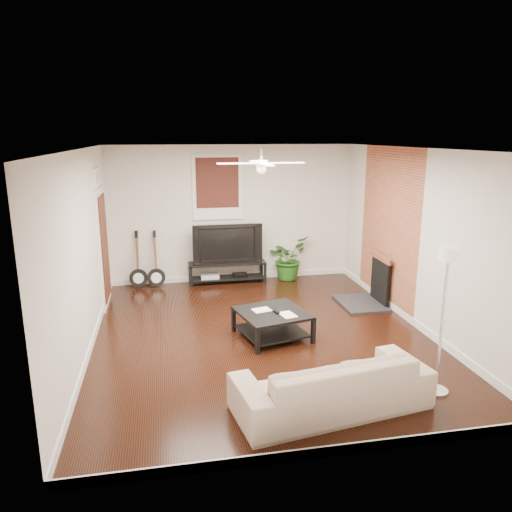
% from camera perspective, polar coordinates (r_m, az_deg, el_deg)
% --- Properties ---
extents(room, '(5.01, 6.01, 2.81)m').
position_cam_1_polar(room, '(7.15, 0.60, 1.18)').
color(room, black).
rests_on(room, ground).
extents(brick_accent, '(0.02, 2.20, 2.80)m').
position_cam_1_polar(brick_accent, '(8.88, 15.24, 3.23)').
color(brick_accent, '#A95936').
rests_on(brick_accent, floor).
extents(fireplace, '(0.80, 1.10, 0.92)m').
position_cam_1_polar(fireplace, '(8.98, 13.20, -2.71)').
color(fireplace, black).
rests_on(fireplace, floor).
extents(window_back, '(1.00, 0.06, 1.30)m').
position_cam_1_polar(window_back, '(9.91, -4.55, 7.98)').
color(window_back, black).
rests_on(window_back, wall_back).
extents(door_left, '(0.08, 1.00, 2.50)m').
position_cam_1_polar(door_left, '(8.97, -17.53, 2.19)').
color(door_left, white).
rests_on(door_left, wall_left).
extents(tv_stand, '(1.57, 0.42, 0.44)m').
position_cam_1_polar(tv_stand, '(10.08, -3.38, -1.93)').
color(tv_stand, black).
rests_on(tv_stand, floor).
extents(tv, '(1.41, 0.18, 0.81)m').
position_cam_1_polar(tv, '(9.94, -3.44, 1.57)').
color(tv, black).
rests_on(tv, tv_stand).
extents(coffee_table, '(1.16, 1.16, 0.40)m').
position_cam_1_polar(coffee_table, '(7.44, 1.91, -8.00)').
color(coffee_table, black).
rests_on(coffee_table, floor).
extents(sofa, '(2.30, 1.20, 0.64)m').
position_cam_1_polar(sofa, '(5.65, 8.87, -14.42)').
color(sofa, tan).
rests_on(sofa, floor).
extents(floor_lamp, '(0.34, 0.34, 1.79)m').
position_cam_1_polar(floor_lamp, '(6.05, 20.99, -7.24)').
color(floor_lamp, silver).
rests_on(floor_lamp, floor).
extents(potted_plant, '(1.09, 1.09, 0.92)m').
position_cam_1_polar(potted_plant, '(10.30, 3.76, -0.22)').
color(potted_plant, '#235C1A').
rests_on(potted_plant, floor).
extents(guitar_left, '(0.37, 0.27, 1.16)m').
position_cam_1_polar(guitar_left, '(9.89, -13.74, -0.46)').
color(guitar_left, black).
rests_on(guitar_left, floor).
extents(guitar_right, '(0.37, 0.27, 1.16)m').
position_cam_1_polar(guitar_right, '(9.85, -11.71, -0.41)').
color(guitar_right, black).
rests_on(guitar_right, floor).
extents(ceiling_fan, '(1.24, 1.24, 0.32)m').
position_cam_1_polar(ceiling_fan, '(6.98, 0.63, 10.82)').
color(ceiling_fan, white).
rests_on(ceiling_fan, ceiling).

